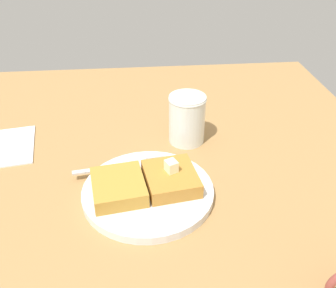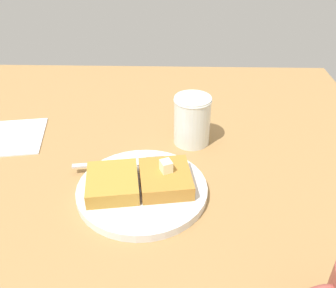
{
  "view_description": "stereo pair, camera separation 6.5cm",
  "coord_description": "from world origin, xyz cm",
  "px_view_note": "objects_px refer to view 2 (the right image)",
  "views": [
    {
      "loc": [
        1.08,
        54.47,
        43.05
      ],
      "look_at": [
        -3.98,
        0.27,
        7.24
      ],
      "focal_mm": 40.0,
      "sensor_mm": 36.0,
      "label": 1
    },
    {
      "loc": [
        -5.43,
        54.69,
        43.05
      ],
      "look_at": [
        -3.98,
        0.27,
        7.24
      ],
      "focal_mm": 40.0,
      "sensor_mm": 36.0,
      "label": 2
    }
  ],
  "objects_px": {
    "syrup_jar": "(192,121)",
    "napkin": "(14,137)",
    "fork": "(125,163)",
    "plate": "(140,189)"
  },
  "relations": [
    {
      "from": "syrup_jar",
      "to": "napkin",
      "type": "xyz_separation_m",
      "value": [
        0.36,
        -0.0,
        -0.04
      ]
    },
    {
      "from": "napkin",
      "to": "fork",
      "type": "bearing_deg",
      "value": 156.81
    },
    {
      "from": "fork",
      "to": "plate",
      "type": "bearing_deg",
      "value": 117.19
    },
    {
      "from": "fork",
      "to": "syrup_jar",
      "type": "bearing_deg",
      "value": -141.01
    },
    {
      "from": "plate",
      "to": "napkin",
      "type": "xyz_separation_m",
      "value": [
        0.27,
        -0.16,
        -0.01
      ]
    },
    {
      "from": "fork",
      "to": "syrup_jar",
      "type": "relative_size",
      "value": 1.67
    },
    {
      "from": "fork",
      "to": "syrup_jar",
      "type": "height_order",
      "value": "syrup_jar"
    },
    {
      "from": "syrup_jar",
      "to": "fork",
      "type": "bearing_deg",
      "value": 38.99
    },
    {
      "from": "plate",
      "to": "syrup_jar",
      "type": "xyz_separation_m",
      "value": [
        -0.09,
        -0.16,
        0.04
      ]
    },
    {
      "from": "syrup_jar",
      "to": "plate",
      "type": "bearing_deg",
      "value": 60.99
    }
  ]
}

